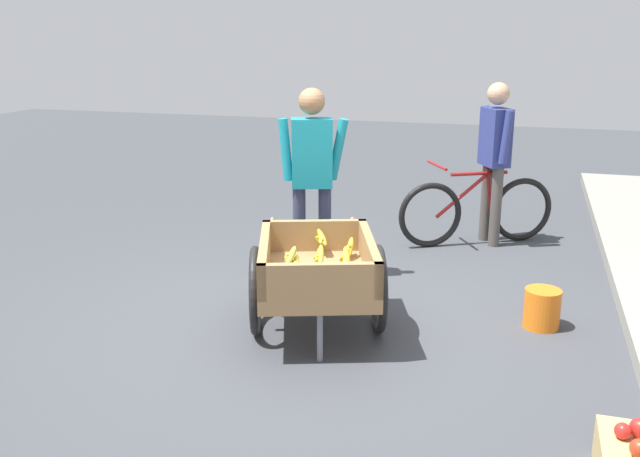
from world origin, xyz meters
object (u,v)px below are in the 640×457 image
vendor_person (312,167)px  plastic_bucket (542,308)px  fruit_cart (317,274)px  cyclist_person (495,149)px  bicycle (477,210)px

vendor_person → plastic_bucket: size_ratio=5.68×
fruit_cart → plastic_bucket: 1.67m
fruit_cart → cyclist_person: cyclist_person is taller
fruit_cart → bicycle: 2.70m
fruit_cart → cyclist_person: (-2.61, 1.05, 0.54)m
vendor_person → cyclist_person: 2.09m
bicycle → cyclist_person: 0.64m
fruit_cart → vendor_person: size_ratio=1.10×
fruit_cart → plastic_bucket: fruit_cart is taller
fruit_cart → cyclist_person: bearing=158.2°
fruit_cart → bicycle: (-2.54, 0.91, -0.08)m
cyclist_person → plastic_bucket: bearing=13.7°
fruit_cart → bicycle: bearing=160.2°
vendor_person → plastic_bucket: bearing=74.2°
fruit_cart → cyclist_person: size_ratio=1.12×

